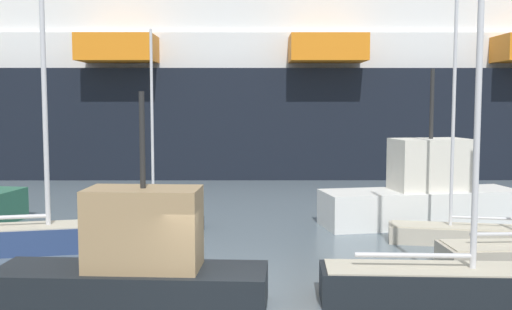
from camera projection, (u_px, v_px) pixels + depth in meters
sailboat_0 at (452, 278)px, 15.74m from camera, size 6.68×1.64×12.09m
sailboat_1 at (144, 220)px, 24.48m from camera, size 4.77×2.38×7.93m
sailboat_3 at (462, 230)px, 22.21m from camera, size 5.31×2.04×9.99m
sailboat_4 at (31, 233)px, 21.02m from camera, size 7.34×3.48×12.09m
fishing_boat_0 at (423, 195)px, 25.49m from camera, size 8.53×4.33×6.45m
fishing_boat_3 at (136, 264)px, 15.34m from camera, size 6.80×1.99×5.39m
cruise_ship at (310, 61)px, 48.11m from camera, size 132.15×27.09×25.60m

